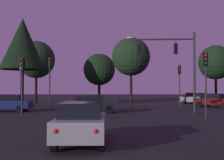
% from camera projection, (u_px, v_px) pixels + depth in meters
% --- Properties ---
extents(ground_plane, '(168.00, 168.00, 0.00)m').
position_uv_depth(ground_plane, '(119.00, 108.00, 31.38)').
color(ground_plane, black).
rests_on(ground_plane, ground).
extents(traffic_signal_mast_arm, '(5.78, 0.38, 6.80)m').
position_uv_depth(traffic_signal_mast_arm, '(175.00, 58.00, 25.34)').
color(traffic_signal_mast_arm, '#232326').
rests_on(traffic_signal_mast_arm, ground).
extents(traffic_light_corner_left, '(0.37, 0.39, 4.20)m').
position_uv_depth(traffic_light_corner_left, '(22.00, 75.00, 21.59)').
color(traffic_light_corner_left, '#232326').
rests_on(traffic_light_corner_left, ground).
extents(traffic_light_corner_right, '(0.32, 0.36, 4.40)m').
position_uv_depth(traffic_light_corner_right, '(179.00, 78.00, 30.16)').
color(traffic_light_corner_right, '#232326').
rests_on(traffic_light_corner_right, ground).
extents(traffic_light_median, '(0.31, 0.36, 4.85)m').
position_uv_depth(traffic_light_median, '(50.00, 73.00, 27.21)').
color(traffic_light_median, '#232326').
rests_on(traffic_light_median, ground).
extents(traffic_light_far_side, '(0.31, 0.36, 4.46)m').
position_uv_depth(traffic_light_far_side, '(206.00, 72.00, 20.46)').
color(traffic_light_far_side, '#232326').
rests_on(traffic_light_far_side, ground).
extents(car_nearside_lane, '(2.01, 4.55, 1.52)m').
position_uv_depth(car_nearside_lane, '(82.00, 122.00, 11.13)').
color(car_nearside_lane, gray).
rests_on(car_nearside_lane, ground).
extents(car_crossing_left, '(4.52, 2.17, 1.52)m').
position_uv_depth(car_crossing_left, '(91.00, 103.00, 25.50)').
color(car_crossing_left, black).
rests_on(car_crossing_left, ground).
extents(car_crossing_right, '(4.47, 1.94, 1.52)m').
position_uv_depth(car_crossing_right, '(7.00, 103.00, 26.53)').
color(car_crossing_right, '#0F1947').
rests_on(car_crossing_right, ground).
extents(car_far_lane, '(4.32, 4.30, 1.52)m').
position_uv_depth(car_far_lane, '(214.00, 100.00, 32.95)').
color(car_far_lane, '#4C0F0F').
rests_on(car_far_lane, ground).
extents(car_parked_lot, '(4.12, 4.22, 1.52)m').
position_uv_depth(car_parked_lot, '(197.00, 98.00, 39.60)').
color(car_parked_lot, gray).
rests_on(car_parked_lot, ground).
extents(tree_behind_sign, '(5.07, 5.07, 8.50)m').
position_uv_depth(tree_behind_sign, '(216.00, 62.00, 44.70)').
color(tree_behind_sign, black).
rests_on(tree_behind_sign, ground).
extents(tree_left_far, '(5.06, 5.06, 10.02)m').
position_uv_depth(tree_left_far, '(22.00, 44.00, 34.01)').
color(tree_left_far, black).
rests_on(tree_left_far, ground).
extents(tree_center_horizon, '(5.02, 5.02, 7.60)m').
position_uv_depth(tree_center_horizon, '(99.00, 70.00, 47.69)').
color(tree_center_horizon, black).
rests_on(tree_center_horizon, ground).
extents(tree_right_cluster, '(5.08, 5.08, 8.57)m').
position_uv_depth(tree_right_cluster, '(36.00, 60.00, 41.13)').
color(tree_right_cluster, black).
rests_on(tree_right_cluster, ground).
extents(tree_lot_edge, '(4.16, 4.16, 7.61)m').
position_uv_depth(tree_lot_edge, '(131.00, 57.00, 32.71)').
color(tree_lot_edge, black).
rests_on(tree_lot_edge, ground).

